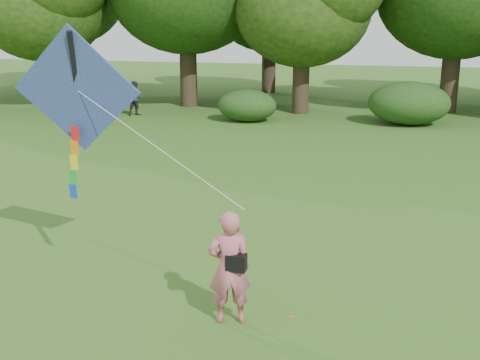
# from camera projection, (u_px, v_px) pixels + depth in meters

# --- Properties ---
(ground) EXTENTS (100.00, 100.00, 0.00)m
(ground) POSITION_uv_depth(u_px,v_px,m) (255.00, 299.00, 10.10)
(ground) COLOR #265114
(ground) RESTS_ON ground
(man_kite_flyer) EXTENTS (0.76, 0.62, 1.80)m
(man_kite_flyer) POSITION_uv_depth(u_px,v_px,m) (229.00, 268.00, 9.14)
(man_kite_flyer) COLOR #BF5A6A
(man_kite_flyer) RESTS_ON ground
(bystander_left) EXTENTS (0.98, 0.99, 1.62)m
(bystander_left) POSITION_uv_depth(u_px,v_px,m) (136.00, 98.00, 28.41)
(bystander_left) COLOR #292A36
(bystander_left) RESTS_ON ground
(crossbody_bag) EXTENTS (0.43, 0.20, 0.71)m
(crossbody_bag) POSITION_uv_depth(u_px,v_px,m) (236.00, 262.00, 9.06)
(crossbody_bag) COLOR black
(crossbody_bag) RESTS_ON ground
(flying_kite) EXTENTS (4.24, 1.42, 3.00)m
(flying_kite) POSITION_uv_depth(u_px,v_px,m) (77.00, 93.00, 10.06)
(flying_kite) COLOR #293FB2
(flying_kite) RESTS_ON ground
(shrub_band) EXTENTS (39.15, 3.22, 1.88)m
(shrub_band) POSITION_uv_depth(u_px,v_px,m) (322.00, 103.00, 26.55)
(shrub_band) COLOR #264919
(shrub_band) RESTS_ON ground
(fallen_leaves) EXTENTS (12.02, 12.41, 0.01)m
(fallen_leaves) POSITION_uv_depth(u_px,v_px,m) (360.00, 202.00, 15.37)
(fallen_leaves) COLOR brown
(fallen_leaves) RESTS_ON ground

